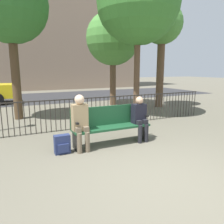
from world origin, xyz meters
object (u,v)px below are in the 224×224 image
at_px(seated_person_1, 140,116).
at_px(tree_1, 138,2).
at_px(tree_2, 113,39).
at_px(seated_person_0, 80,120).
at_px(tree_3, 162,26).
at_px(tree_0, 10,6).
at_px(backpack, 62,144).
at_px(park_bench, 111,124).

distance_m(seated_person_1, tree_1, 4.71).
bearing_deg(tree_2, seated_person_1, -109.32).
distance_m(seated_person_0, tree_3, 7.26).
bearing_deg(tree_1, seated_person_0, -139.41).
height_order(seated_person_0, seated_person_1, seated_person_0).
relative_size(tree_0, tree_1, 0.91).
bearing_deg(tree_3, seated_person_1, -132.88).
height_order(tree_0, tree_1, tree_1).
height_order(tree_0, tree_3, tree_0).
relative_size(backpack, tree_1, 0.07).
relative_size(seated_person_0, seated_person_1, 1.11).
xyz_separation_m(tree_0, tree_3, (6.34, -0.06, -0.16)).
bearing_deg(backpack, tree_3, 35.18).
relative_size(seated_person_1, tree_1, 0.20).
bearing_deg(tree_0, backpack, -80.90).
bearing_deg(park_bench, tree_0, 115.65).
xyz_separation_m(tree_1, tree_3, (2.13, 1.31, -0.44)).
bearing_deg(tree_2, seated_person_0, -122.38).
distance_m(seated_person_1, tree_3, 6.27).
distance_m(park_bench, tree_0, 5.52).
xyz_separation_m(seated_person_0, seated_person_1, (1.55, -0.01, -0.07)).
distance_m(seated_person_0, tree_1, 5.38).
xyz_separation_m(tree_1, tree_2, (0.35, 2.81, -0.90)).
relative_size(seated_person_0, tree_2, 0.27).
bearing_deg(seated_person_0, tree_1, 40.59).
height_order(seated_person_1, backpack, seated_person_1).
xyz_separation_m(park_bench, seated_person_0, (-0.80, -0.13, 0.20)).
bearing_deg(tree_3, park_bench, -139.15).
xyz_separation_m(seated_person_1, backpack, (-1.98, -0.02, -0.43)).
bearing_deg(backpack, seated_person_0, 3.56).
bearing_deg(tree_1, seated_person_1, -120.35).
bearing_deg(seated_person_0, tree_2, 57.62).
distance_m(park_bench, tree_1, 5.04).
bearing_deg(backpack, seated_person_1, 0.57).
relative_size(park_bench, tree_2, 0.42).
height_order(seated_person_1, tree_3, tree_3).
distance_m(park_bench, tree_2, 6.60).
distance_m(seated_person_0, tree_2, 6.98).
height_order(backpack, tree_2, tree_2).
bearing_deg(tree_3, backpack, -144.82).
height_order(park_bench, tree_3, tree_3).
distance_m(seated_person_1, backpack, 2.03).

